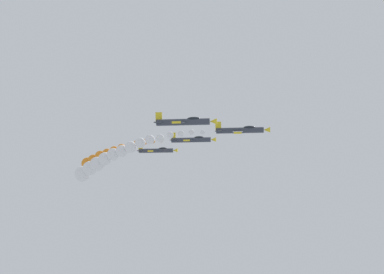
% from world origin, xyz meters
% --- Properties ---
extents(airplane_lead, '(9.36, 10.35, 3.17)m').
position_xyz_m(airplane_lead, '(6.53, 10.18, 89.20)').
color(airplane_lead, '#333842').
extents(smoke_trail_lead, '(12.62, 30.43, 9.53)m').
position_xyz_m(smoke_trail_lead, '(-0.31, -18.52, 84.50)').
color(smoke_trail_lead, white).
extents(airplane_left_inner, '(9.51, 10.35, 2.74)m').
position_xyz_m(airplane_left_inner, '(-6.62, -0.84, 89.54)').
color(airplane_left_inner, '#333842').
extents(smoke_trail_left_inner, '(8.17, 21.79, 6.55)m').
position_xyz_m(smoke_trail_left_inner, '(-10.54, -22.89, 86.56)').
color(smoke_trail_left_inner, orange).
extents(airplane_right_inner, '(9.47, 10.35, 2.88)m').
position_xyz_m(airplane_right_inner, '(17.06, 0.69, 88.95)').
color(airplane_right_inner, '#333842').
extents(airplane_left_outer, '(9.53, 10.35, 2.63)m').
position_xyz_m(airplane_left_outer, '(-18.49, -11.52, 88.71)').
color(airplane_left_outer, '#333842').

